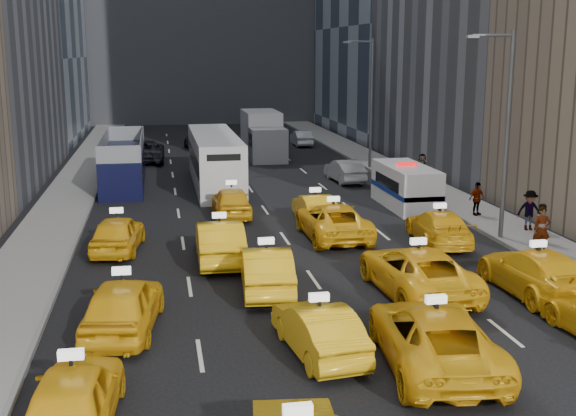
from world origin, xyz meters
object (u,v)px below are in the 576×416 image
(nypd_van, at_px, (406,187))
(pedestrian_0, at_px, (542,229))
(double_decker, at_px, (123,161))
(city_bus, at_px, (215,160))
(box_truck, at_px, (263,135))

(nypd_van, relative_size, pedestrian_0, 3.10)
(double_decker, bearing_deg, city_bus, -13.81)
(double_decker, relative_size, city_bus, 0.85)
(nypd_van, bearing_deg, pedestrian_0, -73.17)
(city_bus, distance_m, box_truck, 12.42)
(nypd_van, bearing_deg, box_truck, 107.07)
(nypd_van, height_order, double_decker, double_decker)
(pedestrian_0, bearing_deg, city_bus, 144.91)
(city_bus, bearing_deg, double_decker, 174.14)
(city_bus, xyz_separation_m, box_truck, (4.70, 11.50, 0.16))
(nypd_van, bearing_deg, city_bus, 142.76)
(city_bus, bearing_deg, nypd_van, -35.39)
(nypd_van, xyz_separation_m, pedestrian_0, (2.35, -9.81, -0.01))
(double_decker, bearing_deg, pedestrian_0, -50.33)
(pedestrian_0, bearing_deg, double_decker, 153.91)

